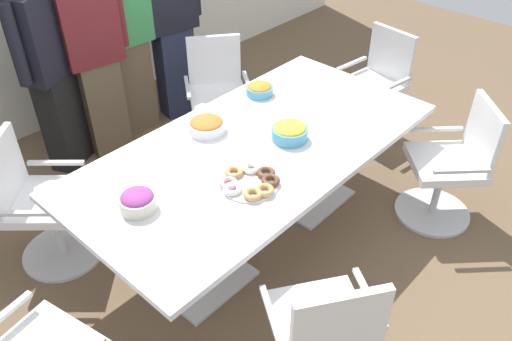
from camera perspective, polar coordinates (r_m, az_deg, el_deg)
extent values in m
cube|color=brown|center=(3.75, 0.00, -6.76)|extent=(10.00, 10.00, 0.01)
cube|color=silver|center=(3.28, 0.00, 2.50)|extent=(2.40, 1.20, 0.04)
cube|color=silver|center=(3.48, -6.25, -11.18)|extent=(0.56, 0.56, 0.02)
cylinder|color=silver|center=(3.22, -6.67, -6.96)|extent=(0.09, 0.09, 0.69)
cube|color=silver|center=(4.06, 5.26, -2.56)|extent=(0.56, 0.56, 0.02)
cylinder|color=silver|center=(3.84, 5.56, 1.53)|extent=(0.09, 0.09, 0.69)
cube|color=white|center=(2.68, 6.92, -16.07)|extent=(0.64, 0.64, 0.06)
cube|color=white|center=(2.38, 9.06, -16.51)|extent=(0.38, 0.28, 0.42)
cube|color=silver|center=(2.54, 1.70, -15.59)|extent=(0.23, 0.32, 0.02)
cube|color=silver|center=(2.66, 12.23, -13.31)|extent=(0.23, 0.32, 0.02)
cylinder|color=silver|center=(4.10, 18.55, -4.28)|extent=(0.76, 0.76, 0.02)
cylinder|color=silver|center=(3.96, 19.15, -1.95)|extent=(0.05, 0.05, 0.41)
cube|color=white|center=(3.83, 19.84, 0.76)|extent=(0.65, 0.65, 0.06)
cube|color=white|center=(3.79, 23.55, 3.75)|extent=(0.34, 0.34, 0.42)
cube|color=silver|center=(3.58, 21.46, -0.04)|extent=(0.28, 0.28, 0.02)
cube|color=silver|center=(3.95, 19.08, 4.28)|extent=(0.28, 0.28, 0.02)
cylinder|color=silver|center=(4.87, 11.75, 4.31)|extent=(0.61, 0.61, 0.02)
cylinder|color=silver|center=(4.76, 12.07, 6.48)|extent=(0.05, 0.05, 0.41)
cube|color=white|center=(4.64, 12.44, 8.94)|extent=(0.52, 0.52, 0.06)
cube|color=white|center=(4.69, 14.51, 12.23)|extent=(0.10, 0.44, 0.42)
cube|color=silver|center=(4.47, 15.06, 9.06)|extent=(0.37, 0.08, 0.02)
cube|color=silver|center=(4.72, 10.34, 11.37)|extent=(0.37, 0.08, 0.02)
cylinder|color=silver|center=(4.61, -3.87, 3.03)|extent=(0.76, 0.76, 0.02)
cylinder|color=silver|center=(4.49, -3.99, 5.30)|extent=(0.05, 0.05, 0.41)
cube|color=white|center=(4.37, -4.12, 7.89)|extent=(0.64, 0.64, 0.06)
cube|color=white|center=(4.45, -4.59, 11.88)|extent=(0.37, 0.30, 0.42)
cube|color=silver|center=(4.34, -0.93, 9.56)|extent=(0.25, 0.31, 0.02)
cube|color=silver|center=(4.30, -7.46, 8.95)|extent=(0.25, 0.31, 0.02)
cylinder|color=silver|center=(3.82, -20.09, -8.27)|extent=(0.76, 0.76, 0.02)
cylinder|color=silver|center=(3.68, -20.79, -5.91)|extent=(0.05, 0.05, 0.41)
cube|color=white|center=(3.53, -21.60, -3.14)|extent=(0.65, 0.65, 0.06)
cube|color=white|center=(3.48, -25.71, -0.06)|extent=(0.35, 0.33, 0.42)
cube|color=silver|center=(3.64, -20.91, 0.79)|extent=(0.27, 0.29, 0.02)
cube|color=silver|center=(3.29, -23.31, -4.30)|extent=(0.27, 0.29, 0.02)
cube|color=black|center=(4.44, -20.22, 5.11)|extent=(0.38, 0.32, 0.80)
cube|color=black|center=(4.14, -22.35, 13.49)|extent=(0.49, 0.39, 0.63)
cylinder|color=black|center=(4.32, -20.47, 15.36)|extent=(0.11, 0.11, 0.57)
cylinder|color=black|center=(3.94, -24.61, 12.25)|extent=(0.11, 0.11, 0.57)
cube|color=brown|center=(4.54, -16.22, 6.71)|extent=(0.35, 0.25, 0.80)
cube|color=maroon|center=(4.23, -17.93, 15.08)|extent=(0.47, 0.29, 0.64)
cylinder|color=maroon|center=(4.31, -14.70, 16.52)|extent=(0.09, 0.09, 0.57)
cylinder|color=maroon|center=(4.15, -21.42, 14.35)|extent=(0.09, 0.09, 0.57)
cube|color=brown|center=(4.76, -13.21, 8.83)|extent=(0.33, 0.22, 0.82)
cube|color=#388C4C|center=(4.47, -14.57, 17.09)|extent=(0.45, 0.25, 0.65)
cylinder|color=#388C4C|center=(4.34, -17.69, 16.42)|extent=(0.08, 0.08, 0.58)
cube|color=#232842|center=(4.94, -8.70, 10.59)|extent=(0.35, 0.26, 0.82)
cylinder|color=beige|center=(2.84, -12.70, -3.45)|extent=(0.20, 0.20, 0.08)
ellipsoid|color=#9E3D8E|center=(2.82, -12.81, -2.84)|extent=(0.18, 0.18, 0.07)
cylinder|color=#4C9EC6|center=(3.31, 3.67, 4.04)|extent=(0.23, 0.23, 0.08)
ellipsoid|color=yellow|center=(3.29, 3.70, 4.63)|extent=(0.20, 0.20, 0.07)
cylinder|color=#4C9EC6|center=(3.80, 0.39, 8.68)|extent=(0.19, 0.19, 0.06)
ellipsoid|color=orange|center=(3.79, 0.40, 9.09)|extent=(0.17, 0.17, 0.06)
cylinder|color=white|center=(3.40, -5.37, 4.75)|extent=(0.24, 0.24, 0.07)
ellipsoid|color=#AD702D|center=(3.38, -5.40, 5.21)|extent=(0.21, 0.21, 0.06)
cylinder|color=white|center=(2.95, -0.70, -1.45)|extent=(0.33, 0.33, 0.01)
torus|color=brown|center=(2.99, 1.11, -0.26)|extent=(0.11, 0.11, 0.03)
torus|color=white|center=(3.03, -0.54, 0.27)|extent=(0.11, 0.11, 0.03)
torus|color=tan|center=(3.00, -2.40, -0.19)|extent=(0.11, 0.11, 0.03)
torus|color=pink|center=(2.92, -2.99, -1.39)|extent=(0.11, 0.11, 0.03)
torus|color=white|center=(2.88, -2.58, -2.01)|extent=(0.11, 0.11, 0.03)
torus|color=tan|center=(2.85, -0.34, -2.58)|extent=(0.11, 0.11, 0.03)
torus|color=tan|center=(2.87, 0.95, -2.15)|extent=(0.11, 0.11, 0.03)
torus|color=brown|center=(2.94, 1.60, -1.11)|extent=(0.11, 0.11, 0.03)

